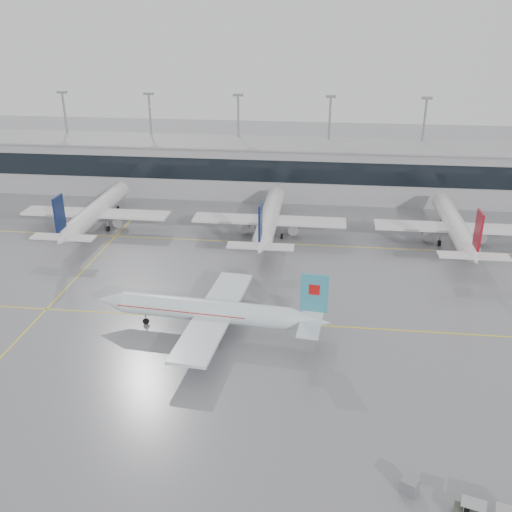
# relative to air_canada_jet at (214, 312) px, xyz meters

# --- Properties ---
(ground) EXTENTS (320.00, 320.00, 0.00)m
(ground) POSITION_rel_air_canada_jet_xyz_m (3.97, 3.41, -3.13)
(ground) COLOR slate
(ground) RESTS_ON ground
(taxi_line_main) EXTENTS (120.00, 0.25, 0.01)m
(taxi_line_main) POSITION_rel_air_canada_jet_xyz_m (3.97, 3.41, -3.12)
(taxi_line_main) COLOR yellow
(taxi_line_main) RESTS_ON ground
(taxi_line_north) EXTENTS (120.00, 0.25, 0.01)m
(taxi_line_north) POSITION_rel_air_canada_jet_xyz_m (3.97, 33.41, -3.12)
(taxi_line_north) COLOR yellow
(taxi_line_north) RESTS_ON ground
(taxi_line_cross) EXTENTS (0.25, 60.00, 0.01)m
(taxi_line_cross) POSITION_rel_air_canada_jet_xyz_m (-26.03, 18.41, -3.12)
(taxi_line_cross) COLOR yellow
(taxi_line_cross) RESTS_ON ground
(terminal) EXTENTS (180.00, 15.00, 12.00)m
(terminal) POSITION_rel_air_canada_jet_xyz_m (3.97, 65.41, 2.87)
(terminal) COLOR gray
(terminal) RESTS_ON ground
(terminal_glass) EXTENTS (180.00, 0.20, 5.00)m
(terminal_glass) POSITION_rel_air_canada_jet_xyz_m (3.97, 57.86, 4.37)
(terminal_glass) COLOR black
(terminal_glass) RESTS_ON ground
(terminal_roof) EXTENTS (182.00, 16.00, 0.40)m
(terminal_roof) POSITION_rel_air_canada_jet_xyz_m (3.97, 65.41, 9.07)
(terminal_roof) COLOR gray
(terminal_roof) RESTS_ON ground
(light_masts) EXTENTS (156.40, 1.00, 22.60)m
(light_masts) POSITION_rel_air_canada_jet_xyz_m (3.97, 71.41, 10.22)
(light_masts) COLOR gray
(light_masts) RESTS_ON ground
(air_canada_jet) EXTENTS (33.14, 25.70, 10.02)m
(air_canada_jet) POSITION_rel_air_canada_jet_xyz_m (0.00, 0.00, 0.00)
(air_canada_jet) COLOR silver
(air_canada_jet) RESTS_ON ground
(parked_jet_b) EXTENTS (29.64, 36.96, 11.72)m
(parked_jet_b) POSITION_rel_air_canada_jet_xyz_m (-31.03, 37.10, 0.59)
(parked_jet_b) COLOR silver
(parked_jet_b) RESTS_ON ground
(parked_jet_c) EXTENTS (29.64, 36.96, 11.72)m
(parked_jet_c) POSITION_rel_air_canada_jet_xyz_m (3.97, 37.10, 0.59)
(parked_jet_c) COLOR silver
(parked_jet_c) RESTS_ON ground
(parked_jet_d) EXTENTS (29.64, 36.96, 11.72)m
(parked_jet_d) POSITION_rel_air_canada_jet_xyz_m (38.97, 37.10, 0.59)
(parked_jet_d) COLOR silver
(parked_jet_d) RESTS_ON ground
(gse_unit) EXTENTS (1.92, 1.88, 1.44)m
(gse_unit) POSITION_rel_air_canada_jet_xyz_m (23.13, -25.98, -2.41)
(gse_unit) COLOR slate
(gse_unit) RESTS_ON ground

